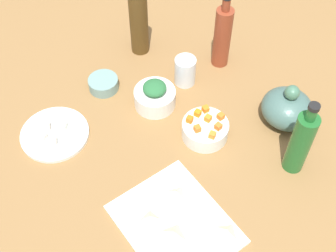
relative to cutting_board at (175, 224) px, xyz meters
The scene contains 28 objects.
tabletop 29.54cm from the cutting_board, 143.57° to the left, with size 190.00×190.00×3.00cm, color olive.
cutting_board is the anchor object (origin of this frame).
plate_tofu 46.96cm from the cutting_board, 169.45° to the right, with size 20.74×20.74×1.20cm, color white.
bowl_greens 42.79cm from the cutting_board, 148.00° to the left, with size 13.16×13.16×5.99cm, color white.
bowl_carrots 31.30cm from the cutting_board, 122.66° to the left, with size 13.97×13.97×5.29cm, color white.
bowl_small_side 54.56cm from the cutting_board, 164.92° to the left, with size 9.78×9.78×3.95cm, color gray.
teapot 49.80cm from the cutting_board, 95.99° to the left, with size 17.52×15.16×14.95cm.
bottle_0 64.67cm from the cutting_board, 125.37° to the left, with size 5.75×5.75×27.69cm.
bottle_1 40.46cm from the cutting_board, 78.89° to the left, with size 5.98×5.98×26.58cm.
bottle_2 70.13cm from the cutting_board, 149.64° to the left, with size 6.25×6.25×29.48cm.
drinking_glass_0 52.71cm from the cutting_board, 135.83° to the left, with size 6.98×6.98×9.78cm, color white.
carrot_cube_0 33.42cm from the cutting_board, 122.26° to the left, with size 1.80×1.80×1.80cm, color orange.
carrot_cube_1 31.59cm from the cutting_board, 115.53° to the left, with size 1.80×1.80×1.80cm, color orange.
carrot_cube_2 28.87cm from the cutting_board, 126.30° to the left, with size 1.80×1.80×1.80cm, color orange.
carrot_cube_3 31.81cm from the cutting_board, 131.60° to the left, with size 1.80×1.80×1.80cm, color orange.
carrot_cube_4 28.03cm from the cutting_board, 116.49° to the left, with size 1.80×1.80×1.80cm, color orange.
carrot_cube_5 34.60cm from the cutting_board, 128.07° to the left, with size 1.80×1.80×1.80cm, color orange.
carrot_cube_6 35.43cm from the cutting_board, 116.67° to the left, with size 1.80×1.80×1.80cm, color orange.
carrot_cube_7 36.68cm from the cutting_board, 124.82° to the left, with size 1.80×1.80×1.80cm, color orange.
chopped_greens_mound 43.32cm from the cutting_board, 148.00° to the left, with size 7.48×7.41×3.34cm, color #2B6B39.
tofu_cube_0 49.97cm from the cutting_board, 169.12° to the right, with size 2.20×2.20×2.20cm, color #FAE5CE.
tofu_cube_1 46.20cm from the cutting_board, behind, with size 2.20×2.20×2.20cm, color white.
tofu_cube_2 44.28cm from the cutting_board, 165.71° to the right, with size 2.20×2.20×2.20cm, color white.
tofu_cube_3 47.93cm from the cutting_board, 165.06° to the right, with size 2.20×2.20×2.20cm, color white.
dumpling_0 8.42cm from the cutting_board, 138.01° to the left, with size 4.63×4.35×2.58cm, color beige.
dumpling_1 6.89cm from the cutting_board, 136.62° to the right, with size 4.55×4.38×2.75cm, color beige.
dumpling_2 13.62cm from the cutting_board, 37.25° to the left, with size 4.81×4.56×2.43cm, color beige.
dumpling_3 4.27cm from the cutting_board, 49.30° to the right, with size 5.67×5.31×2.99cm, color beige.
Camera 1 is at (64.09, -54.03, 114.94)cm, focal length 49.15 mm.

